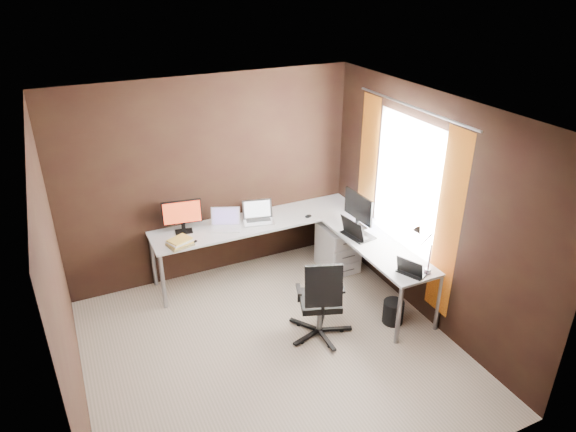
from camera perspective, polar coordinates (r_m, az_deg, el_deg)
The scene contains 15 objects.
room at distance 4.90m, azimuth 1.44°, elevation -1.97°, with size 3.60×3.60×2.50m.
desk at distance 6.14m, azimuth 1.51°, elevation -2.05°, with size 2.65×2.25×0.73m.
drawer_pedestal at distance 6.66m, azimuth 5.56°, elevation -3.47°, with size 0.42×0.50×0.60m, color silver.
monitor_left at distance 6.12m, azimuth -11.69°, elevation 0.19°, with size 0.46×0.16×0.40m.
monitor_right at distance 6.14m, azimuth 7.83°, elevation 0.84°, with size 0.14×0.53×0.44m.
laptop_white at distance 6.21m, azimuth -6.95°, elevation -0.84°, with size 0.42×0.36×0.23m.
laptop_silver at distance 6.34m, azimuth -3.34°, elevation -0.06°, with size 0.42×0.34×0.24m.
laptop_black_big at distance 6.01m, azimuth 7.57°, elevation -1.83°, with size 0.31×0.40×0.24m.
laptop_black_small at distance 5.43m, azimuth 13.53°, elevation -5.85°, with size 0.30×0.34×0.19m.
book_stack at distance 5.90m, azimuth -11.92°, elevation -2.89°, with size 0.31×0.28×0.09m.
mouse_left at distance 5.95m, azimuth -10.38°, elevation -2.79°, with size 0.08×0.05×0.03m, color black.
mouse_corner at distance 6.42m, azimuth 2.28°, elevation -0.02°, with size 0.09×0.06×0.04m, color black.
desk_lamp at distance 5.34m, azimuth 14.68°, elevation -3.06°, with size 0.18×0.20×0.52m.
office_chair at distance 5.51m, azimuth 3.58°, elevation -10.76°, with size 0.54×0.57×0.96m.
wastebasket at distance 5.88m, azimuth 11.60°, elevation -10.40°, with size 0.23×0.23×0.26m, color black.
Camera 1 is at (-1.61, -3.78, 3.60)m, focal length 32.00 mm.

